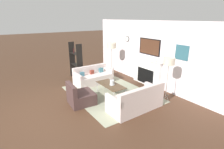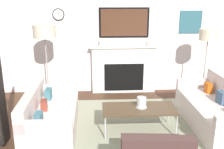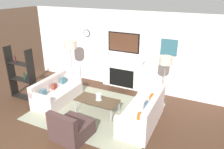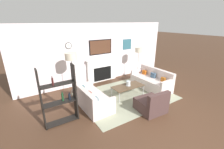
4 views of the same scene
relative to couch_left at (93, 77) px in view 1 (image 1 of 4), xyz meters
name	(u,v)px [view 1 (image 1 of 4)]	position (x,y,z in m)	size (l,w,h in m)	color
ground_plane	(47,112)	(1.43, -2.41, -0.27)	(60.00, 60.00, 0.00)	#492F1F
fireplace_wall	(149,57)	(1.44, 1.97, 0.96)	(7.47, 0.28, 2.70)	silver
area_rug	(111,94)	(1.43, 0.00, -0.26)	(3.48, 2.69, 0.01)	gray
couch_left	(93,77)	(0.00, 0.00, 0.00)	(0.84, 1.66, 0.74)	silver
couch_right	(136,101)	(2.87, 0.00, 0.03)	(0.82, 1.80, 0.83)	silver
armchair	(80,97)	(1.51, -1.30, -0.02)	(0.87, 0.87, 0.76)	#452F2D
coffee_table	(111,85)	(1.51, -0.06, 0.13)	(1.23, 0.59, 0.42)	#4C3823
hurricane_candle	(112,83)	(1.55, -0.03, 0.23)	(0.19, 0.19, 0.18)	silver
floor_lamp_left	(112,46)	(-0.21, 1.15, 1.27)	(0.44, 0.44, 1.70)	#9E998E
floor_lamp_right	(169,62)	(3.08, 1.15, 1.17)	(0.37, 0.37, 1.59)	#9E998E
shelf_unit	(76,62)	(-1.08, -0.31, 0.53)	(0.94, 0.28, 1.69)	black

